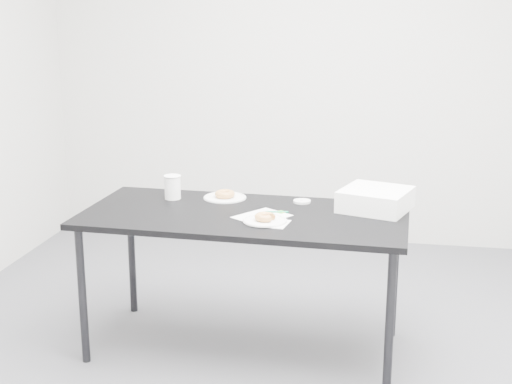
% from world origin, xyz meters
% --- Properties ---
extents(floor, '(4.00, 4.00, 0.00)m').
position_xyz_m(floor, '(0.00, 0.00, 0.00)').
color(floor, '#525257').
rests_on(floor, ground).
extents(wall_back, '(4.00, 0.02, 2.70)m').
position_xyz_m(wall_back, '(0.00, 2.00, 1.35)').
color(wall_back, silver).
rests_on(wall_back, floor).
extents(table, '(1.67, 0.83, 0.75)m').
position_xyz_m(table, '(-0.12, 0.06, 0.69)').
color(table, black).
rests_on(table, floor).
extents(scorecard, '(0.31, 0.32, 0.00)m').
position_xyz_m(scorecard, '(-0.02, 0.01, 0.75)').
color(scorecard, white).
rests_on(scorecard, table).
extents(logo_patch, '(0.06, 0.06, 0.00)m').
position_xyz_m(logo_patch, '(0.06, 0.10, 0.75)').
color(logo_patch, green).
rests_on(logo_patch, scorecard).
extents(pen, '(0.12, 0.02, 0.01)m').
position_xyz_m(pen, '(0.04, 0.09, 0.75)').
color(pen, '#0B8355').
rests_on(pen, scorecard).
extents(napkin, '(0.17, 0.17, 0.00)m').
position_xyz_m(napkin, '(0.05, -0.09, 0.75)').
color(napkin, white).
rests_on(napkin, table).
extents(plate_near, '(0.22, 0.22, 0.01)m').
position_xyz_m(plate_near, '(0.01, -0.07, 0.75)').
color(plate_near, white).
rests_on(plate_near, napkin).
extents(donut_near, '(0.13, 0.13, 0.03)m').
position_xyz_m(donut_near, '(0.01, -0.07, 0.77)').
color(donut_near, '#BC823B').
rests_on(donut_near, plate_near).
extents(plate_far, '(0.23, 0.23, 0.01)m').
position_xyz_m(plate_far, '(-0.28, 0.32, 0.75)').
color(plate_far, white).
rests_on(plate_far, table).
extents(donut_far, '(0.11, 0.11, 0.04)m').
position_xyz_m(donut_far, '(-0.28, 0.32, 0.77)').
color(donut_far, '#BC823B').
rests_on(donut_far, plate_far).
extents(coffee_cup, '(0.09, 0.09, 0.13)m').
position_xyz_m(coffee_cup, '(-0.56, 0.27, 0.81)').
color(coffee_cup, white).
rests_on(coffee_cup, table).
extents(cup_lid, '(0.09, 0.09, 0.01)m').
position_xyz_m(cup_lid, '(0.15, 0.31, 0.75)').
color(cup_lid, white).
rests_on(cup_lid, table).
extents(bakery_box, '(0.41, 0.41, 0.11)m').
position_xyz_m(bakery_box, '(0.53, 0.25, 0.80)').
color(bakery_box, white).
rests_on(bakery_box, table).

